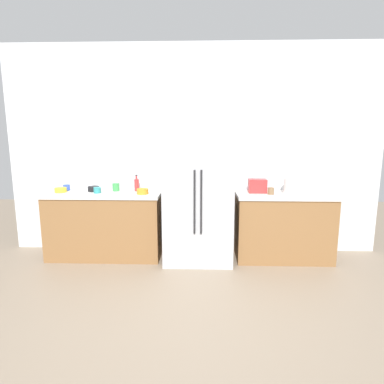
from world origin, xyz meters
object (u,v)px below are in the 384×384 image
bowl_b (94,189)px  cup_c (116,187)px  rice_cooker (295,182)px  bottle_a (137,185)px  cup_d (97,190)px  bowl_c (61,190)px  cup_b (67,187)px  toaster (257,186)px  bowl_a (143,191)px  refrigerator (198,196)px  cup_a (271,191)px

bowl_b → cup_c: bearing=6.2°
rice_cooker → bottle_a: size_ratio=1.49×
cup_d → bowl_b: 0.17m
rice_cooker → bowl_c: 3.11m
cup_b → bowl_c: bearing=-96.3°
toaster → bowl_b: (-2.22, 0.03, -0.06)m
toaster → bowl_a: size_ratio=1.56×
refrigerator → cup_b: bearing=172.9°
bowl_a → bowl_c: (-1.13, 0.09, -0.00)m
refrigerator → bottle_a: 0.88m
rice_cooker → toaster: bearing=170.9°
bottle_a → bowl_b: (-0.59, -0.03, -0.06)m
cup_c → bowl_b: (-0.30, -0.03, -0.02)m
toaster → cup_b: toaster is taller
cup_d → cup_b: bearing=158.5°
bottle_a → cup_b: bottle_a is taller
cup_a → cup_c: size_ratio=0.83×
toaster → bowl_a: toaster is taller
rice_cooker → bowl_a: (-1.98, -0.08, -0.12)m
bowl_b → toaster: bearing=-0.8°
bottle_a → cup_a: bottle_a is taller
refrigerator → bottle_a: size_ratio=7.62×
toaster → bowl_b: 2.22m
cup_b → bowl_c: cup_b is taller
bowl_b → bottle_a: bearing=3.1°
cup_b → bowl_c: size_ratio=0.58×
refrigerator → bottle_a: refrigerator is taller
bowl_a → bottle_a: bearing=119.5°
refrigerator → cup_a: size_ratio=19.30×
refrigerator → cup_a: bearing=1.2°
rice_cooker → cup_d: size_ratio=3.55×
cup_a → cup_b: size_ratio=1.00×
refrigerator → cup_c: refrigerator is taller
refrigerator → cup_b: size_ratio=19.22×
bowl_c → bowl_a: bearing=-4.5°
refrigerator → cup_d: size_ratio=18.19×
toaster → cup_a: toaster is taller
bottle_a → cup_d: bearing=-161.2°
cup_c → cup_d: cup_c is taller
rice_cooker → cup_d: rice_cooker is taller
bottle_a → bowl_a: bottle_a is taller
cup_c → bowl_c: size_ratio=0.69×
cup_c → cup_d: size_ratio=1.13×
toaster → bowl_b: size_ratio=1.52×
refrigerator → cup_c: (-1.13, 0.20, 0.08)m
refrigerator → cup_b: 1.85m
bottle_a → bowl_b: bottle_a is taller
cup_b → cup_d: (0.50, -0.20, -0.00)m
bowl_a → bowl_c: size_ratio=0.96×
rice_cooker → cup_a: 0.33m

